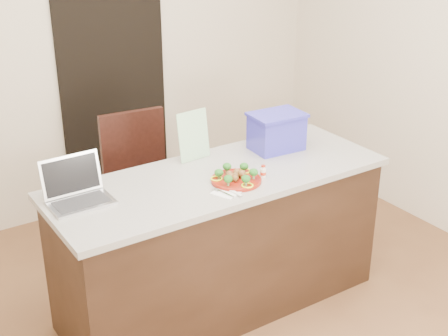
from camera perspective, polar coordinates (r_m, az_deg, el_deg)
ground at (r=4.00m, az=1.62°, el=-13.96°), size 4.00×4.00×0.00m
room_shell at (r=3.27m, az=1.95°, el=9.09°), size 4.00×4.00×4.00m
doorway at (r=5.16m, az=-10.03°, el=7.17°), size 0.90×0.02×2.00m
island at (r=3.91m, az=-0.40°, el=-6.72°), size 2.06×0.76×0.92m
plate at (r=3.60m, az=1.12°, el=-1.08°), size 0.29×0.29×0.02m
meatballs at (r=3.60m, az=1.04°, el=-0.66°), size 0.12×0.11×0.04m
broccoli at (r=3.59m, az=1.13°, el=-0.42°), size 0.23×0.25×0.04m
pepper_rings at (r=3.60m, az=1.12°, el=-0.94°), size 0.27×0.24×0.01m
napkin at (r=3.48m, az=0.25°, el=-2.23°), size 0.18×0.18×0.01m
fork at (r=3.47m, az=-0.12°, el=-2.16°), size 0.04×0.16×0.00m
knife at (r=3.48m, az=0.82°, el=-2.12°), size 0.03×0.20×0.01m
yogurt_bottle at (r=3.66m, az=3.60°, el=-0.38°), size 0.03×0.03×0.07m
laptop at (r=3.46m, az=-13.37°, el=-1.91°), size 0.34×0.27×0.24m
leaflet at (r=3.86m, az=-2.81°, el=2.99°), size 0.22×0.07×0.31m
blue_box at (r=4.04m, az=4.83°, el=3.37°), size 0.35×0.27×0.24m
chair at (r=4.47m, az=-7.55°, el=-0.80°), size 0.51×0.51×1.06m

